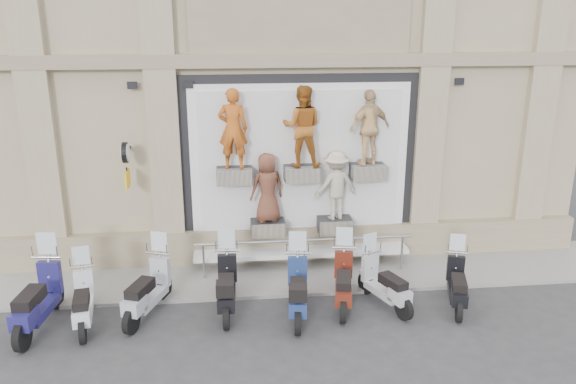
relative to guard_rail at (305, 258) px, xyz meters
name	(u,v)px	position (x,y,z in m)	size (l,w,h in m)	color
ground	(318,320)	(0.00, -2.00, -0.47)	(90.00, 90.00, 0.00)	#313134
sidewalk	(304,273)	(0.00, 0.10, -0.43)	(16.00, 2.20, 0.08)	gray
building	(282,9)	(0.00, 5.00, 5.54)	(14.00, 8.60, 12.00)	tan
shop_vitrine	(304,166)	(0.07, 0.74, 1.99)	(5.60, 0.85, 4.30)	black
guard_rail	(305,258)	(0.00, 0.00, 0.00)	(5.06, 0.10, 0.93)	#9EA0A5
clock_sign_bracket	(126,159)	(-3.90, 0.47, 2.34)	(0.10, 0.80, 1.02)	black
scooter_a	(36,288)	(-5.38, -1.69, 0.39)	(0.61, 2.10, 1.71)	#1B1854
scooter_b	(82,292)	(-4.55, -1.69, 0.25)	(0.51, 1.76, 1.43)	silver
scooter_c	(147,280)	(-3.36, -1.42, 0.32)	(0.56, 1.92, 1.56)	#9B9FA8
scooter_d	(226,276)	(-1.79, -1.41, 0.30)	(0.55, 1.89, 1.54)	black
scooter_e	(298,280)	(-0.38, -1.75, 0.32)	(0.56, 1.93, 1.57)	navy
scooter_f	(344,272)	(0.61, -1.45, 0.29)	(0.54, 1.86, 1.51)	#53190E
scooter_g	(385,275)	(1.46, -1.56, 0.25)	(0.51, 1.75, 1.42)	#A0A1A6
scooter_h	(458,276)	(2.94, -1.73, 0.23)	(0.50, 1.72, 1.39)	black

